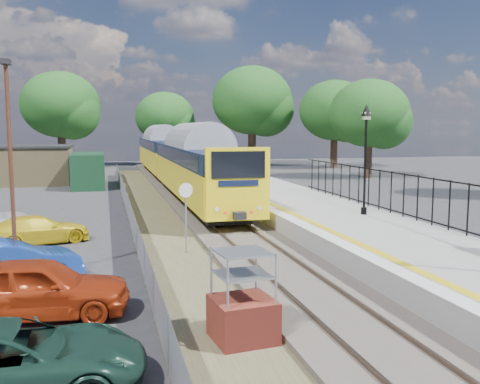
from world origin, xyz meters
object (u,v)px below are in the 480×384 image
object	(u,v)px
car_red	(37,288)
car_yellow	(39,230)
car_blue	(9,263)
speed_sign	(186,207)
train	(175,156)
car_green	(9,361)
victorian_lamp_north	(366,133)
carpark_lamp	(10,156)
brick_plinth	(243,298)

from	to	relation	value
car_red	car_yellow	xyz separation A→B (m)	(-0.95, 8.68, -0.17)
car_red	car_blue	bearing A→B (deg)	26.06
car_blue	speed_sign	bearing A→B (deg)	-85.59
train	car_blue	xyz separation A→B (m)	(-8.00, -25.29, -1.68)
speed_sign	car_green	xyz separation A→B (m)	(-4.39, -9.40, -1.11)
victorian_lamp_north	carpark_lamp	bearing A→B (deg)	-164.27
victorian_lamp_north	carpark_lamp	size ratio (longest dim) A/B	0.71
speed_sign	car_yellow	world-z (taller)	speed_sign
speed_sign	car_yellow	size ratio (longest dim) A/B	0.67
victorian_lamp_north	car_blue	world-z (taller)	victorian_lamp_north
train	car_red	size ratio (longest dim) A/B	9.48
car_yellow	car_blue	bearing A→B (deg)	158.24
car_yellow	victorian_lamp_north	bearing A→B (deg)	-116.77
carpark_lamp	car_blue	xyz separation A→B (m)	(-0.12, -0.45, -3.05)
brick_plinth	car_red	bearing A→B (deg)	148.95
car_red	car_green	bearing A→B (deg)	-174.67
train	car_green	xyz separation A→B (m)	(-6.89, -32.22, -1.70)
victorian_lamp_north	car_green	distance (m)	16.88
speed_sign	car_blue	size ratio (longest dim) A/B	0.65
car_green	car_red	bearing A→B (deg)	-1.21
carpark_lamp	car_red	xyz separation A→B (m)	(1.00, -3.43, -2.98)
brick_plinth	car_green	world-z (taller)	brick_plinth
speed_sign	carpark_lamp	distance (m)	6.08
brick_plinth	car_yellow	size ratio (longest dim) A/B	0.52
speed_sign	victorian_lamp_north	bearing A→B (deg)	-2.75
brick_plinth	car_yellow	distance (m)	12.52
brick_plinth	carpark_lamp	bearing A→B (deg)	131.59
victorian_lamp_north	car_red	distance (m)	14.56
car_green	victorian_lamp_north	bearing A→B (deg)	-48.78
car_green	carpark_lamp	bearing A→B (deg)	6.60
car_green	brick_plinth	bearing A→B (deg)	-74.49
brick_plinth	car_blue	bearing A→B (deg)	134.39
brick_plinth	car_red	world-z (taller)	brick_plinth
train	car_red	xyz separation A→B (m)	(-6.88, -28.27, -1.61)
speed_sign	car_green	size ratio (longest dim) A/B	0.56
brick_plinth	car_blue	size ratio (longest dim) A/B	0.50
brick_plinth	car_green	distance (m)	4.59
victorian_lamp_north	brick_plinth	size ratio (longest dim) A/B	2.30
train	car_green	bearing A→B (deg)	-102.07
train	car_yellow	bearing A→B (deg)	-111.79
victorian_lamp_north	brick_plinth	distance (m)	12.95
carpark_lamp	speed_sign	bearing A→B (deg)	20.62
carpark_lamp	brick_plinth	bearing A→B (deg)	-48.41
train	carpark_lamp	world-z (taller)	carpark_lamp
speed_sign	car_green	distance (m)	10.43
train	brick_plinth	world-z (taller)	train
victorian_lamp_north	car_green	size ratio (longest dim) A/B	1.00
car_green	train	bearing A→B (deg)	-13.14
victorian_lamp_north	car_green	bearing A→B (deg)	-137.72
carpark_lamp	car_yellow	distance (m)	6.13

